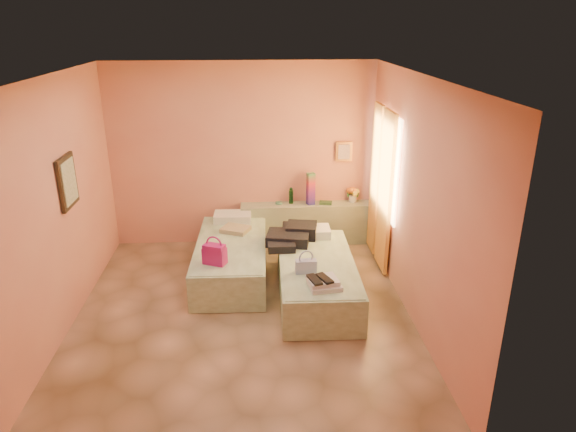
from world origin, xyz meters
name	(u,v)px	position (x,y,z in m)	size (l,w,h in m)	color
ground	(243,315)	(0.00, 0.00, 0.00)	(4.50, 4.50, 0.00)	tan
room_walls	(257,159)	(0.21, 0.57, 1.79)	(4.02, 4.51, 2.81)	tan
headboard_ledge	(306,223)	(0.98, 2.10, 0.33)	(2.05, 0.30, 0.65)	#96A486
bed_left	(232,259)	(-0.17, 1.05, 0.25)	(0.90, 2.00, 0.50)	beige
bed_right	(317,278)	(0.94, 0.40, 0.25)	(0.90, 2.00, 0.50)	beige
water_bottle	(291,196)	(0.74, 2.16, 0.77)	(0.07, 0.07, 0.24)	#12321A
rainbow_box	(311,189)	(1.04, 2.09, 0.90)	(0.11, 0.11, 0.50)	#B0156E
small_dish	(279,203)	(0.54, 2.14, 0.66)	(0.11, 0.11, 0.03)	#4B8A6C
green_book	(326,203)	(1.27, 2.10, 0.67)	(0.19, 0.14, 0.03)	#294E2D
flower_vase	(353,193)	(1.71, 2.15, 0.79)	(0.22, 0.22, 0.29)	beige
magenta_handbag	(215,254)	(-0.34, 0.41, 0.63)	(0.28, 0.16, 0.26)	#B0156E
khaki_garment	(235,229)	(-0.12, 1.43, 0.53)	(0.37, 0.30, 0.06)	tan
clothes_pile	(292,236)	(0.66, 0.98, 0.59)	(0.61, 0.61, 0.18)	black
blue_handbag	(306,266)	(0.76, 0.09, 0.58)	(0.25, 0.11, 0.16)	#42559F
towel_stack	(325,283)	(0.94, -0.29, 0.55)	(0.35, 0.30, 0.10)	silver
sandal_pair	(320,279)	(0.88, -0.31, 0.61)	(0.19, 0.26, 0.03)	black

